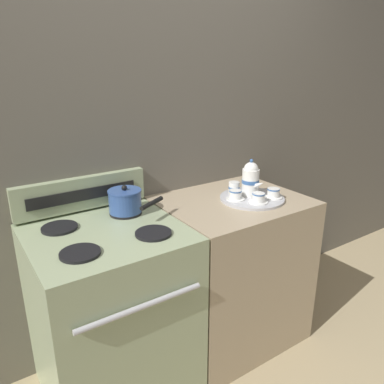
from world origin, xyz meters
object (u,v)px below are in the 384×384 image
Objects in this scene: teapot at (251,179)px; teacup_front at (273,193)px; serving_tray at (252,198)px; saucepan at (126,201)px; teacup_left at (258,198)px; teacup_right at (235,195)px; stove at (113,314)px; creamer_jug at (234,187)px.

teapot reaches higher than teacup_front.
serving_tray is 0.12m from teacup_front.
saucepan is 0.70m from teacup_left.
teacup_front is at bearing -26.13° from teacup_right.
teapot reaches higher than stove.
teacup_right is (0.74, -0.03, 0.48)m from stove.
saucepan is 1.31× the size of teapot.
teacup_right is (0.57, -0.17, -0.03)m from saucepan.
stove is at bearing 178.08° from teapot.
teacup_right is at bearing -16.96° from saucepan.
saucepan is at bearing 156.36° from teacup_left.
stove is 8.74× the size of teacup_front.
serving_tray is 0.11m from teacup_right.
teacup_right is 0.11m from creamer_jug.
stove is at bearing -175.88° from creamer_jug.
teacup_right is 1.00× the size of teacup_front.
serving_tray is at bearing -107.46° from teapot.
saucepan is at bearing 172.36° from creamer_jug.
teapot is at bearing -14.13° from saucepan.
teacup_right reaches higher than serving_tray.
saucepan is at bearing 165.87° from teapot.
teacup_front reaches higher than stove.
teapot is 2.04× the size of teacup_front.
teapot is 3.25× the size of creamer_jug.
teacup_right is at bearing 166.63° from serving_tray.
teacup_right is (-0.10, 0.02, 0.03)m from serving_tray.
serving_tray is at bearing -3.77° from stove.
teacup_left and teacup_right have the same top height.
teacup_front is (0.12, 0.01, 0.00)m from teacup_left.
stove is 0.95m from teacup_left.
teapot reaches higher than saucepan.
serving_tray is 5.51× the size of creamer_jug.
serving_tray is 0.11m from teapot.
teapot is (0.68, -0.17, 0.04)m from saucepan.
teacup_left and teacup_front have the same top height.
saucepan is at bearing 40.53° from stove.
serving_tray is at bearing -13.37° from teacup_right.
teacup_right is at bearing 153.87° from teacup_front.
serving_tray is 1.69× the size of teapot.
teapot is (0.01, 0.03, 0.10)m from serving_tray.
teacup_left is (0.64, -0.28, -0.03)m from saucepan.
stove is at bearing -139.47° from saucepan.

